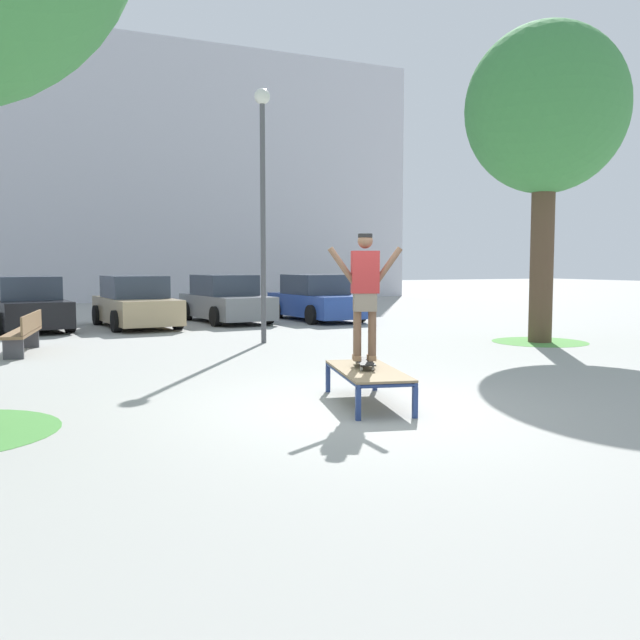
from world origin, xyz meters
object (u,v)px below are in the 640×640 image
object	(u,v)px
tree_near_right	(546,112)
car_grey	(225,300)
car_tan	(135,304)
skater	(365,287)
car_blue	(316,299)
skateboard	(365,362)
car_black	(27,305)
park_bench	(25,332)
light_post	(263,178)
skate_box	(368,373)

from	to	relation	value
tree_near_right	car_grey	size ratio (longest dim) A/B	1.70
tree_near_right	car_tan	distance (m)	12.23
skater	tree_near_right	bearing A→B (deg)	32.02
car_tan	car_blue	world-z (taller)	same
car_grey	car_blue	world-z (taller)	same
tree_near_right	car_grey	distance (m)	10.99
skateboard	car_black	bearing A→B (deg)	106.62
tree_near_right	park_bench	xyz separation A→B (m)	(-11.14, 2.90, -4.90)
car_black	park_bench	size ratio (longest dim) A/B	1.80
car_black	car_blue	size ratio (longest dim) A/B	1.02
tree_near_right	car_black	bearing A→B (deg)	142.74
car_grey	light_post	size ratio (longest dim) A/B	0.74
skate_box	car_tan	distance (m)	12.60
park_bench	car_blue	bearing A→B (deg)	29.47
skate_box	park_bench	xyz separation A→B (m)	(-3.98, 7.51, 0.03)
skateboard	light_post	size ratio (longest dim) A/B	0.14
skate_box	car_black	world-z (taller)	car_black
car_tan	car_grey	xyz separation A→B (m)	(2.90, 0.58, 0.00)
skate_box	car_black	size ratio (longest dim) A/B	0.46
skater	car_blue	world-z (taller)	skater
tree_near_right	car_tan	world-z (taller)	tree_near_right
tree_near_right	car_blue	world-z (taller)	tree_near_right
car_grey	car_black	bearing A→B (deg)	-177.86
skater	car_black	world-z (taller)	skater
car_black	light_post	bearing A→B (deg)	-49.42
car_tan	car_grey	size ratio (longest dim) A/B	0.99
car_tan	tree_near_right	bearing A→B (deg)	-44.74
skater	tree_near_right	world-z (taller)	tree_near_right
park_bench	tree_near_right	bearing A→B (deg)	-14.57
skate_box	car_grey	size ratio (longest dim) A/B	0.47
car_grey	tree_near_right	bearing A→B (deg)	-59.02
car_tan	car_blue	xyz separation A→B (m)	(5.81, -0.02, 0.00)
car_tan	light_post	distance (m)	6.56
tree_near_right	car_tan	size ratio (longest dim) A/B	1.71
skate_box	tree_near_right	bearing A→B (deg)	32.78
skateboard	car_grey	bearing A→B (deg)	81.27
car_grey	car_tan	bearing A→B (deg)	-168.70
skate_box	light_post	xyz separation A→B (m)	(1.16, 7.18, 3.41)
park_bench	light_post	size ratio (longest dim) A/B	0.42
tree_near_right	skater	bearing A→B (deg)	-147.98
car_grey	skater	bearing A→B (deg)	-98.73
car_tan	park_bench	world-z (taller)	car_tan
car_tan	car_black	bearing A→B (deg)	172.89
car_blue	park_bench	xyz separation A→B (m)	(-8.92, -5.04, -0.24)
skater	car_grey	xyz separation A→B (m)	(2.00, 12.99, -0.84)
tree_near_right	skate_box	bearing A→B (deg)	-147.22
car_tan	light_post	world-z (taller)	light_post
skate_box	tree_near_right	size ratio (longest dim) A/B	0.28
skate_box	park_bench	world-z (taller)	park_bench
car_black	car_grey	size ratio (longest dim) A/B	1.01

